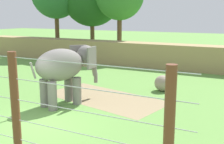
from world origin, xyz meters
name	(u,v)px	position (x,y,z in m)	size (l,w,h in m)	color
ground_plane	(40,124)	(0.00, 0.00, 0.00)	(120.00, 120.00, 0.00)	#609342
dirt_patch	(105,98)	(0.51, 4.20, 0.00)	(6.17, 3.04, 0.01)	#937F5B
embankment_wall	(156,55)	(0.00, 13.71, 0.95)	(36.00, 1.80, 1.90)	tan
elephant	(65,67)	(-0.61, 2.50, 1.78)	(2.17, 3.45, 2.68)	gray
enrichment_ball	(162,83)	(2.70, 6.82, 0.44)	(0.88, 0.88, 0.88)	gray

